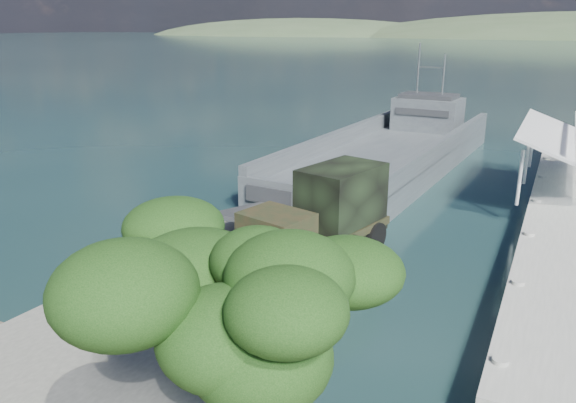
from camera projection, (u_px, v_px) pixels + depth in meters
The scene contains 8 objects.
ground at pixel (219, 296), 23.79m from camera, with size 1400.00×1400.00×0.00m, color #18373B.
boat_ramp at pixel (205, 301), 22.86m from camera, with size 10.00×18.00×0.50m, color slate.
shoreline_rocks at pixel (115, 265), 26.82m from camera, with size 3.20×5.60×0.90m, color #5A5A57, non-canonical shape.
pier at pixel (569, 187), 33.90m from camera, with size 6.40×44.00×6.10m.
landing_craft at pixel (389, 159), 44.26m from camera, with size 10.61×34.91×10.24m.
military_truck at pixel (321, 218), 25.58m from camera, with size 4.82×9.41×4.19m.
soldier at pixel (187, 272), 22.87m from camera, with size 0.63×0.41×1.72m, color black.
overhang_tree at pixel (209, 285), 12.31m from camera, with size 7.60×7.00×6.90m.
Camera 1 is at (12.12, -17.98, 10.98)m, focal length 35.00 mm.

